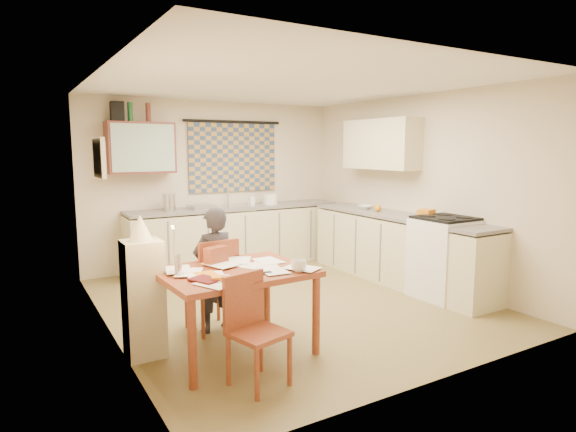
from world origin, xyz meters
TOP-DOWN VIEW (x-y plane):
  - floor at (0.00, 0.00)m, footprint 4.00×4.50m
  - ceiling at (0.00, 0.00)m, footprint 4.00×4.50m
  - wall_back at (0.00, 2.26)m, footprint 4.00×0.02m
  - wall_front at (0.00, -2.26)m, footprint 4.00×0.02m
  - wall_left at (-2.01, 0.00)m, footprint 0.02×4.50m
  - wall_right at (2.01, 0.00)m, footprint 0.02×4.50m
  - window_blind at (0.30, 2.22)m, footprint 1.45×0.03m
  - curtain_rod at (0.30, 2.20)m, footprint 1.60×0.04m
  - wall_cabinet at (-1.15, 2.08)m, footprint 0.90×0.34m
  - wall_cabinet_glass at (-1.15, 1.91)m, footprint 0.84×0.02m
  - upper_cabinet_right at (1.83, 0.55)m, footprint 0.34×1.30m
  - framed_print at (-1.97, 0.40)m, footprint 0.04×0.50m
  - print_canvas at (-1.95, 0.40)m, footprint 0.01×0.42m
  - counter_back at (0.22, 1.95)m, footprint 3.30×0.62m
  - counter_right at (1.70, 0.01)m, footprint 0.62×2.95m
  - stove at (1.70, -0.78)m, footprint 0.64×0.64m
  - sink at (0.18, 1.95)m, footprint 0.62×0.54m
  - tap at (0.16, 2.13)m, footprint 0.04×0.04m
  - dish_rack at (-0.34, 1.95)m, footprint 0.37×0.33m
  - kettle at (-0.82, 1.95)m, footprint 0.23×0.23m
  - mixing_bowl at (0.80, 1.95)m, footprint 0.27×0.27m
  - soap_bottle at (0.50, 2.00)m, footprint 0.09×0.09m
  - bowl at (1.70, 0.70)m, footprint 0.32×0.32m
  - orange_bag at (1.70, -0.47)m, footprint 0.26×0.23m
  - fruit_orange at (1.65, 0.37)m, footprint 0.10×0.10m
  - speaker at (-1.44, 2.08)m, footprint 0.17×0.21m
  - bottle_green at (-1.27, 2.08)m, footprint 0.07×0.07m
  - bottle_brown at (-1.03, 2.08)m, footprint 0.09×0.09m
  - dining_table at (-1.13, -0.96)m, footprint 1.31×1.02m
  - chair_far at (-1.11, -0.36)m, footprint 0.46×0.46m
  - chair_near at (-1.23, -1.60)m, footprint 0.47×0.47m
  - person at (-1.09, -0.39)m, footprint 0.53×0.41m
  - shelf_stand at (-1.84, -0.64)m, footprint 0.32×0.30m
  - lampshade at (-1.84, -0.64)m, footprint 0.20×0.20m
  - letter_rack at (-1.19, -0.70)m, footprint 0.24×0.17m
  - mug at (-0.69, -1.32)m, footprint 0.17×0.17m
  - magazine at (-1.56, -1.23)m, footprint 0.36×0.38m
  - book at (-1.51, -1.07)m, footprint 0.20×0.26m
  - orange_box at (-1.39, -1.25)m, footprint 0.14×0.11m
  - eyeglasses at (-0.98, -1.23)m, footprint 0.13×0.06m
  - candle_holder at (-1.62, -0.92)m, footprint 0.07×0.07m
  - candle at (-1.65, -0.93)m, footprint 0.03×0.03m
  - candle_flame at (-1.65, -0.91)m, footprint 0.02×0.02m
  - papers at (-1.12, -0.97)m, footprint 1.25×0.98m

SIDE VIEW (x-z plane):
  - floor at x=0.00m, z-range -0.02..0.00m
  - chair_near at x=-1.23m, z-range -0.16..0.69m
  - chair_far at x=-1.11m, z-range -0.18..0.75m
  - dining_table at x=-1.13m, z-range 0.00..0.75m
  - counter_right at x=1.70m, z-range -0.01..0.91m
  - counter_back at x=0.22m, z-range -0.01..0.91m
  - stove at x=1.70m, z-range 0.00..0.98m
  - shelf_stand at x=-1.84m, z-range 0.00..1.02m
  - person at x=-1.09m, z-range 0.00..1.23m
  - eyeglasses at x=-0.98m, z-range 0.75..0.77m
  - book at x=-1.51m, z-range 0.75..0.77m
  - papers at x=-1.12m, z-range 0.75..0.77m
  - magazine at x=-1.56m, z-range 0.75..0.77m
  - orange_box at x=-1.39m, z-range 0.75..0.79m
  - mug at x=-0.69m, z-range 0.75..0.85m
  - letter_rack at x=-1.19m, z-range 0.75..0.91m
  - candle_holder at x=-1.62m, z-range 0.75..0.93m
  - sink at x=0.18m, z-range 0.83..0.93m
  - bowl at x=1.70m, z-range 0.92..0.97m
  - dish_rack at x=-0.34m, z-range 0.92..0.98m
  - fruit_orange at x=1.65m, z-range 0.92..1.02m
  - orange_bag at x=1.70m, z-range 0.92..1.04m
  - mixing_bowl at x=0.80m, z-range 0.92..1.08m
  - soap_bottle at x=0.50m, z-range 0.92..1.10m
  - kettle at x=-0.82m, z-range 0.92..1.16m
  - candle at x=-1.65m, z-range 0.93..1.15m
  - tap at x=0.16m, z-range 0.92..1.20m
  - lampshade at x=-1.84m, z-range 1.02..1.24m
  - candle_flame at x=-1.65m, z-range 1.15..1.17m
  - wall_back at x=0.00m, z-range 0.00..2.50m
  - wall_front at x=0.00m, z-range 0.00..2.50m
  - wall_left at x=-2.01m, z-range 0.00..2.50m
  - wall_right at x=2.01m, z-range 0.00..2.50m
  - window_blind at x=0.30m, z-range 1.12..2.17m
  - framed_print at x=-1.97m, z-range 1.50..1.90m
  - print_canvas at x=-1.95m, z-range 1.54..1.86m
  - wall_cabinet at x=-1.15m, z-range 1.45..2.15m
  - wall_cabinet_glass at x=-1.15m, z-range 1.48..2.12m
  - upper_cabinet_right at x=1.83m, z-range 1.50..2.20m
  - curtain_rod at x=0.30m, z-range 2.18..2.22m
  - speaker at x=-1.44m, z-range 2.15..2.41m
  - bottle_green at x=-1.27m, z-range 2.15..2.41m
  - bottle_brown at x=-1.03m, z-range 2.15..2.41m
  - ceiling at x=0.00m, z-range 2.50..2.52m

